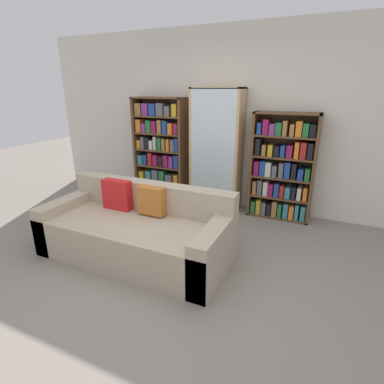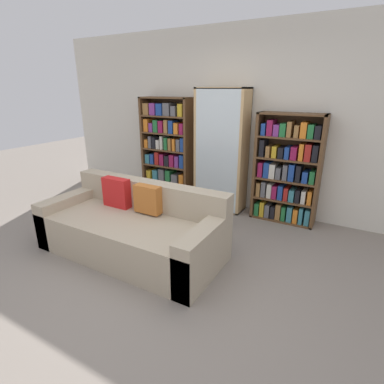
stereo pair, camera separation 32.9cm
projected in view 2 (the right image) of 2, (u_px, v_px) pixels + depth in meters
name	position (u px, v px, depth m)	size (l,w,h in m)	color
ground_plane	(147.00, 279.00, 3.03)	(16.00, 16.00, 0.00)	gray
wall_back	(239.00, 121.00, 4.52)	(6.76, 0.06, 2.70)	silver
couch	(133.00, 229.00, 3.46)	(2.11, 0.94, 0.80)	tan
bookshelf_left	(167.00, 150.00, 5.07)	(0.90, 0.32, 1.69)	brown
display_cabinet	(221.00, 151.00, 4.56)	(0.77, 0.36, 1.84)	tan
bookshelf_right	(287.00, 172.00, 4.17)	(0.89, 0.32, 1.52)	brown
wine_bottle	(226.00, 216.00, 4.15)	(0.08, 0.08, 0.36)	black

